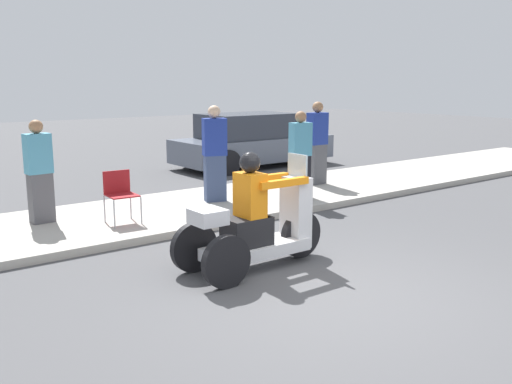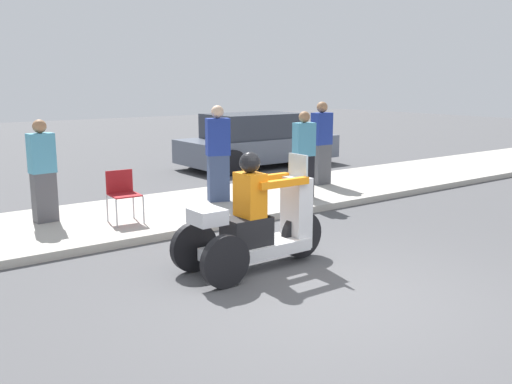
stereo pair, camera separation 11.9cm
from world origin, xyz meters
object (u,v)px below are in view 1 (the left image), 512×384
at_px(spectator_near_curb, 300,156).
at_px(spectator_mid_group, 317,145).
at_px(motorcycle_trike, 256,227).
at_px(spectator_end_of_line, 215,156).
at_px(folding_chair_set_back, 120,191).
at_px(parked_car_lot_right, 251,141).
at_px(spectator_by_tree, 39,174).

bearing_deg(spectator_near_curb, spectator_mid_group, 34.15).
bearing_deg(spectator_mid_group, motorcycle_trike, -141.15).
relative_size(spectator_end_of_line, spectator_mid_group, 1.00).
bearing_deg(spectator_near_curb, folding_chair_set_back, 176.48).
relative_size(spectator_near_curb, folding_chair_set_back, 2.02).
bearing_deg(folding_chair_set_back, parked_car_lot_right, 36.01).
xyz_separation_m(spectator_mid_group, parked_car_lot_right, (0.89, 3.57, -0.29)).
xyz_separation_m(spectator_near_curb, spectator_mid_group, (1.23, 0.83, 0.06)).
bearing_deg(spectator_mid_group, spectator_by_tree, 178.76).
distance_m(spectator_end_of_line, parked_car_lot_right, 5.24).
distance_m(motorcycle_trike, spectator_near_curb, 4.06).
relative_size(motorcycle_trike, spectator_mid_group, 1.17).
height_order(motorcycle_trike, parked_car_lot_right, motorcycle_trike).
distance_m(spectator_by_tree, spectator_near_curb, 4.73).
distance_m(spectator_by_tree, spectator_end_of_line, 3.12).
bearing_deg(folding_chair_set_back, spectator_near_curb, -3.52).
bearing_deg(parked_car_lot_right, spectator_mid_group, -104.01).
bearing_deg(spectator_near_curb, parked_car_lot_right, 64.30).
bearing_deg(spectator_near_curb, spectator_end_of_line, 156.86).
distance_m(spectator_end_of_line, spectator_mid_group, 2.77).
bearing_deg(spectator_mid_group, spectator_end_of_line, -176.35).
distance_m(spectator_by_tree, spectator_mid_group, 5.86).
xyz_separation_m(spectator_near_curb, parked_car_lot_right, (2.12, 4.40, -0.23)).
distance_m(motorcycle_trike, parked_car_lot_right, 8.73).
height_order(motorcycle_trike, spectator_mid_group, spectator_mid_group).
xyz_separation_m(motorcycle_trike, spectator_end_of_line, (1.53, 3.28, 0.44)).
bearing_deg(parked_car_lot_right, spectator_by_tree, -153.01).
xyz_separation_m(spectator_mid_group, folding_chair_set_back, (-4.85, -0.61, -0.36)).
bearing_deg(motorcycle_trike, spectator_by_tree, 113.63).
height_order(motorcycle_trike, folding_chair_set_back, motorcycle_trike).
distance_m(spectator_near_curb, spectator_mid_group, 1.48).
xyz_separation_m(motorcycle_trike, spectator_near_curb, (3.07, 2.63, 0.38)).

